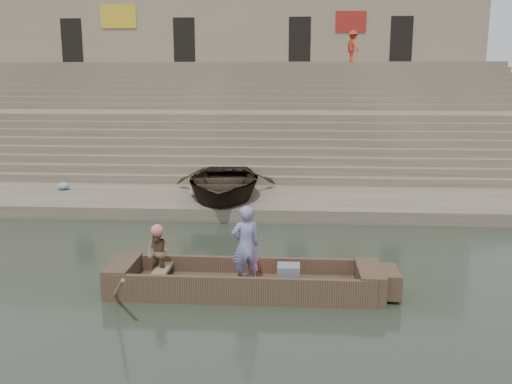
# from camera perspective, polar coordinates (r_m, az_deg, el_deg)

# --- Properties ---
(ground) EXTENTS (120.00, 120.00, 0.00)m
(ground) POSITION_cam_1_polar(r_m,az_deg,el_deg) (12.11, -19.63, -10.08)
(ground) COLOR #262F23
(ground) RESTS_ON ground
(lower_landing) EXTENTS (32.00, 4.00, 0.40)m
(lower_landing) POSITION_cam_1_polar(r_m,az_deg,el_deg) (19.32, -10.32, -0.88)
(lower_landing) COLOR gray
(lower_landing) RESTS_ON ground
(mid_landing) EXTENTS (32.00, 3.00, 2.80)m
(mid_landing) POSITION_cam_1_polar(r_m,az_deg,el_deg) (26.36, -6.45, 5.23)
(mid_landing) COLOR gray
(mid_landing) RESTS_ON ground
(upper_landing) EXTENTS (32.00, 3.00, 5.20)m
(upper_landing) POSITION_cam_1_polar(r_m,az_deg,el_deg) (33.15, -4.33, 8.67)
(upper_landing) COLOR gray
(upper_landing) RESTS_ON ground
(ghat_steps) EXTENTS (32.00, 11.00, 5.20)m
(ghat_steps) POSITION_cam_1_polar(r_m,az_deg,el_deg) (27.98, -5.85, 6.44)
(ghat_steps) COLOR gray
(ghat_steps) RESTS_ON ground
(building_wall) EXTENTS (32.00, 5.07, 11.20)m
(building_wall) POSITION_cam_1_polar(r_m,az_deg,el_deg) (37.08, -3.50, 13.65)
(building_wall) COLOR gray
(building_wall) RESTS_ON ground
(main_rowboat) EXTENTS (5.00, 1.30, 0.22)m
(main_rowboat) POSITION_cam_1_polar(r_m,az_deg,el_deg) (11.56, -1.20, -9.84)
(main_rowboat) COLOR brown
(main_rowboat) RESTS_ON ground
(rowboat_trim) EXTENTS (6.04, 2.63, 1.77)m
(rowboat_trim) POSITION_cam_1_polar(r_m,az_deg,el_deg) (11.47, -0.16, -8.97)
(rowboat_trim) COLOR brown
(rowboat_trim) RESTS_ON ground
(standing_man) EXTENTS (0.71, 0.59, 1.65)m
(standing_man) POSITION_cam_1_polar(r_m,az_deg,el_deg) (11.13, -1.08, -5.58)
(standing_man) COLOR navy
(standing_man) RESTS_ON main_rowboat
(rowing_man) EXTENTS (0.65, 0.59, 1.10)m
(rowing_man) POSITION_cam_1_polar(r_m,az_deg,el_deg) (11.74, -10.10, -6.25)
(rowing_man) COLOR #277647
(rowing_man) RESTS_ON main_rowboat
(television) EXTENTS (0.46, 0.42, 0.40)m
(television) POSITION_cam_1_polar(r_m,az_deg,el_deg) (11.41, 3.32, -8.49)
(television) COLOR slate
(television) RESTS_ON main_rowboat
(beached_rowboat) EXTENTS (3.90, 5.25, 1.04)m
(beached_rowboat) POSITION_cam_1_polar(r_m,az_deg,el_deg) (18.57, -3.45, 1.06)
(beached_rowboat) COLOR #2D2116
(beached_rowboat) RESTS_ON lower_landing
(pedestrian) EXTENTS (1.00, 1.28, 1.74)m
(pedestrian) POSITION_cam_1_polar(r_m,az_deg,el_deg) (32.37, 9.98, 14.60)
(pedestrian) COLOR #B8331F
(pedestrian) RESTS_ON upper_landing
(cloth_bundles) EXTENTS (10.75, 1.22, 0.26)m
(cloth_bundles) POSITION_cam_1_polar(r_m,az_deg,el_deg) (20.75, -19.99, 0.40)
(cloth_bundles) COLOR #3F5999
(cloth_bundles) RESTS_ON lower_landing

